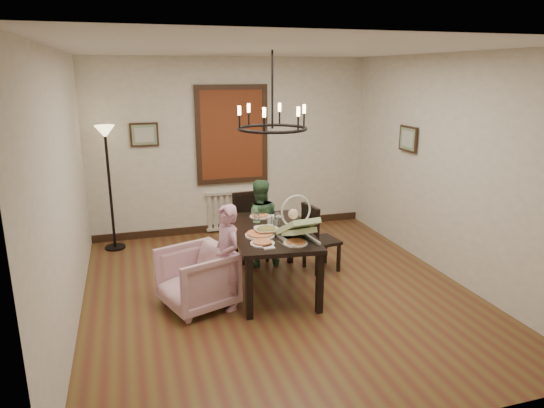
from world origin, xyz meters
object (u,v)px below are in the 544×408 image
chair_far (251,227)px  chair_right (322,237)px  drinking_glass (276,226)px  floor_lamp (110,190)px  dining_table (272,236)px  seated_man (259,230)px  armchair (197,278)px  elderly_woman (227,266)px  baby_bouncer (297,225)px

chair_far → chair_right: (0.80, -0.63, -0.01)m
drinking_glass → floor_lamp: bearing=133.0°
dining_table → seated_man: bearing=93.1°
seated_man → drinking_glass: bearing=95.0°
dining_table → chair_far: (-0.01, 0.97, -0.19)m
dining_table → seated_man: 0.78m
drinking_glass → floor_lamp: size_ratio=0.07×
armchair → elderly_woman: bearing=50.1°
chair_right → elderly_woman: bearing=107.2°
dining_table → armchair: dining_table is taller
chair_right → armchair: (-1.75, -0.58, -0.12)m
baby_bouncer → dining_table: bearing=103.4°
elderly_woman → seated_man: (0.67, 1.12, -0.00)m
floor_lamp → baby_bouncer: bearing=-49.9°
chair_right → baby_bouncer: size_ratio=1.71×
dining_table → chair_right: bearing=29.9°
drinking_glass → elderly_woman: bearing=-154.7°
baby_bouncer → chair_far: bearing=89.8°
armchair → drinking_glass: size_ratio=5.88×
elderly_woman → dining_table: bearing=102.7°
seated_man → drinking_glass: size_ratio=7.77×
chair_right → floor_lamp: 3.16m
dining_table → baby_bouncer: baby_bouncer is taller
elderly_woman → baby_bouncer: size_ratio=1.85×
armchair → drinking_glass: (0.98, 0.19, 0.47)m
dining_table → baby_bouncer: 0.52m
baby_bouncer → armchair: bearing=163.2°
chair_far → dining_table: bearing=-93.9°
drinking_glass → dining_table: bearing=118.7°
seated_man → baby_bouncer: bearing=101.8°
elderly_woman → drinking_glass: size_ratio=7.79×
chair_right → seated_man: size_ratio=0.93×
chair_far → elderly_woman: 1.47m
chair_far → armchair: 1.54m
elderly_woman → floor_lamp: bearing=-169.1°
floor_lamp → dining_table: bearing=-46.7°
chair_right → elderly_woman: elderly_woman is taller
drinking_glass → armchair: bearing=-169.1°
elderly_woman → armchair: bearing=-127.5°
chair_far → chair_right: chair_far is taller
seated_man → floor_lamp: floor_lamp is taller
chair_far → seated_man: 0.22m
drinking_glass → floor_lamp: (-1.90, 2.04, 0.09)m
chair_far → baby_bouncer: bearing=-87.5°
dining_table → armchair: 1.04m
elderly_woman → baby_bouncer: bearing=68.2°
armchair → chair_far: bearing=122.7°
chair_right → elderly_woman: 1.58m
armchair → drinking_glass: 1.10m
floor_lamp → elderly_woman: bearing=-62.1°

